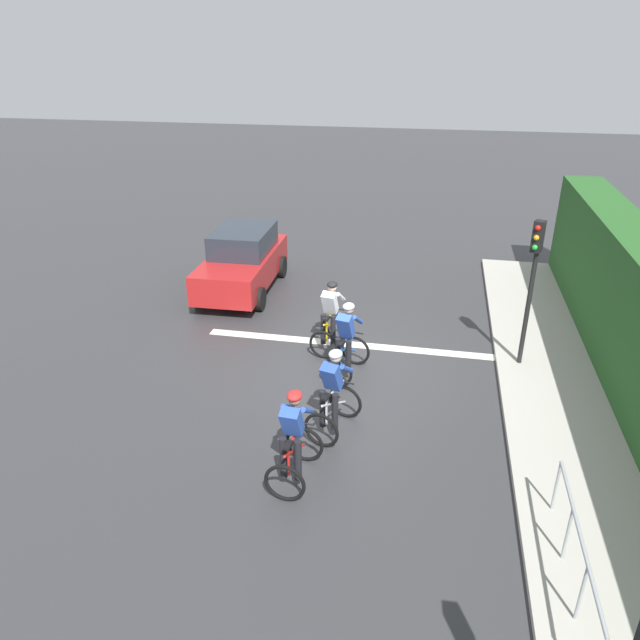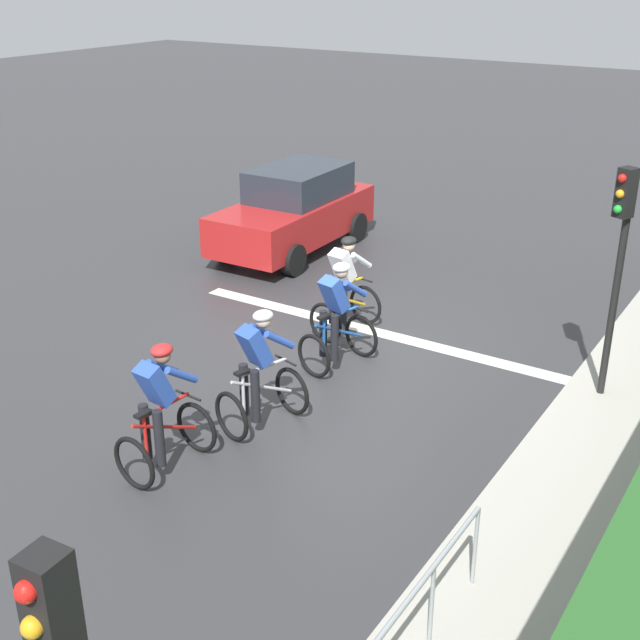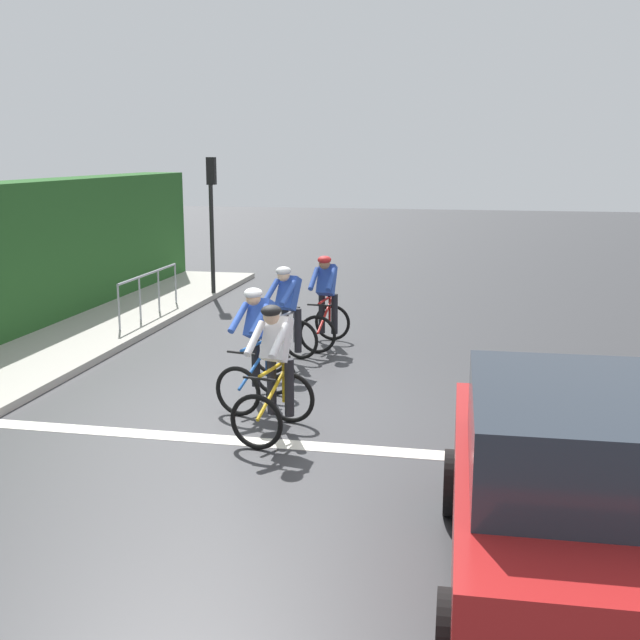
{
  "view_description": "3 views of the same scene",
  "coord_description": "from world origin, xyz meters",
  "px_view_note": "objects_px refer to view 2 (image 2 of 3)",
  "views": [
    {
      "loc": [
        -1.74,
        11.43,
        6.54
      ],
      "look_at": [
        0.5,
        0.25,
        1.17
      ],
      "focal_mm": 33.35,
      "sensor_mm": 36.0,
      "label": 1
    },
    {
      "loc": [
        -6.04,
        10.19,
        5.75
      ],
      "look_at": [
        -0.28,
        1.18,
        1.08
      ],
      "focal_mm": 46.69,
      "sensor_mm": 36.0,
      "label": 2
    },
    {
      "loc": [
        2.81,
        -9.77,
        3.44
      ],
      "look_at": [
        0.6,
        1.31,
        1.05
      ],
      "focal_mm": 44.52,
      "sensor_mm": 36.0,
      "label": 3
    }
  ],
  "objects_px": {
    "cyclist_lead": "(161,413)",
    "cyclist_second": "(259,374)",
    "cyclist_mid": "(337,319)",
    "car_red": "(294,210)",
    "pedestrian_railing_kerbside": "(407,623)",
    "cyclist_fourth": "(345,289)",
    "traffic_light_near_crossing": "(619,252)"
  },
  "relations": [
    {
      "from": "cyclist_fourth",
      "to": "car_red",
      "type": "bearing_deg",
      "value": -45.07
    },
    {
      "from": "cyclist_second",
      "to": "cyclist_mid",
      "type": "height_order",
      "value": "same"
    },
    {
      "from": "cyclist_second",
      "to": "pedestrian_railing_kerbside",
      "type": "bearing_deg",
      "value": 141.55
    },
    {
      "from": "cyclist_mid",
      "to": "pedestrian_railing_kerbside",
      "type": "distance_m",
      "value": 6.18
    },
    {
      "from": "car_red",
      "to": "traffic_light_near_crossing",
      "type": "height_order",
      "value": "traffic_light_near_crossing"
    },
    {
      "from": "cyclist_lead",
      "to": "pedestrian_railing_kerbside",
      "type": "xyz_separation_m",
      "value": [
        -4.0,
        1.43,
        -0.03
      ]
    },
    {
      "from": "cyclist_second",
      "to": "traffic_light_near_crossing",
      "type": "xyz_separation_m",
      "value": [
        -3.58,
        -3.13,
        1.43
      ]
    },
    {
      "from": "cyclist_fourth",
      "to": "car_red",
      "type": "relative_size",
      "value": 0.4
    },
    {
      "from": "cyclist_lead",
      "to": "pedestrian_railing_kerbside",
      "type": "bearing_deg",
      "value": 160.35
    },
    {
      "from": "car_red",
      "to": "cyclist_fourth",
      "type": "bearing_deg",
      "value": 134.93
    },
    {
      "from": "traffic_light_near_crossing",
      "to": "pedestrian_railing_kerbside",
      "type": "relative_size",
      "value": 1.14
    },
    {
      "from": "cyclist_fourth",
      "to": "car_red",
      "type": "height_order",
      "value": "car_red"
    },
    {
      "from": "traffic_light_near_crossing",
      "to": "pedestrian_railing_kerbside",
      "type": "distance_m",
      "value": 6.19
    },
    {
      "from": "cyclist_lead",
      "to": "cyclist_fourth",
      "type": "bearing_deg",
      "value": -86.84
    },
    {
      "from": "cyclist_lead",
      "to": "cyclist_second",
      "type": "distance_m",
      "value": 1.5
    },
    {
      "from": "traffic_light_near_crossing",
      "to": "pedestrian_railing_kerbside",
      "type": "xyz_separation_m",
      "value": [
        -0.05,
        6.01,
        -1.46
      ]
    },
    {
      "from": "cyclist_second",
      "to": "car_red",
      "type": "relative_size",
      "value": 0.4
    },
    {
      "from": "cyclist_mid",
      "to": "cyclist_lead",
      "type": "bearing_deg",
      "value": 85.37
    },
    {
      "from": "cyclist_lead",
      "to": "car_red",
      "type": "distance_m",
      "value": 8.48
    },
    {
      "from": "car_red",
      "to": "traffic_light_near_crossing",
      "type": "xyz_separation_m",
      "value": [
        -7.33,
        3.2,
        1.35
      ]
    },
    {
      "from": "car_red",
      "to": "traffic_light_near_crossing",
      "type": "relative_size",
      "value": 1.24
    },
    {
      "from": "cyclist_lead",
      "to": "cyclist_second",
      "type": "height_order",
      "value": "same"
    },
    {
      "from": "cyclist_fourth",
      "to": "pedestrian_railing_kerbside",
      "type": "bearing_deg",
      "value": 125.0
    },
    {
      "from": "cyclist_mid",
      "to": "cyclist_fourth",
      "type": "height_order",
      "value": "same"
    },
    {
      "from": "car_red",
      "to": "pedestrian_railing_kerbside",
      "type": "bearing_deg",
      "value": 128.71
    },
    {
      "from": "pedestrian_railing_kerbside",
      "to": "cyclist_mid",
      "type": "bearing_deg",
      "value": -53.11
    },
    {
      "from": "cyclist_mid",
      "to": "pedestrian_railing_kerbside",
      "type": "xyz_separation_m",
      "value": [
        -3.71,
        4.94,
        -0.03
      ]
    },
    {
      "from": "cyclist_second",
      "to": "cyclist_mid",
      "type": "relative_size",
      "value": 1.0
    },
    {
      "from": "car_red",
      "to": "cyclist_second",
      "type": "bearing_deg",
      "value": 120.67
    },
    {
      "from": "cyclist_fourth",
      "to": "traffic_light_near_crossing",
      "type": "height_order",
      "value": "traffic_light_near_crossing"
    },
    {
      "from": "cyclist_fourth",
      "to": "traffic_light_near_crossing",
      "type": "xyz_separation_m",
      "value": [
        -4.21,
        0.06,
        1.43
      ]
    },
    {
      "from": "cyclist_lead",
      "to": "cyclist_fourth",
      "type": "relative_size",
      "value": 1.0
    }
  ]
}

